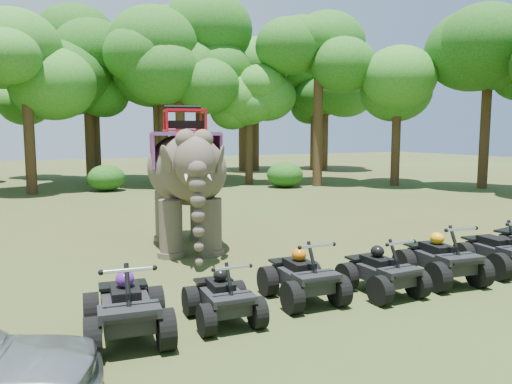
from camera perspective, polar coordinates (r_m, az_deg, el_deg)
ground at (r=11.78m, az=2.68°, el=-9.85°), size 110.00×110.00×0.00m
elephant at (r=14.62m, az=-8.02°, el=1.64°), size 3.20×5.28×4.14m
atv_0 at (r=8.58m, az=-14.62°, el=-11.73°), size 1.59×2.02×1.37m
atv_1 at (r=9.10m, az=-3.82°, el=-11.13°), size 1.27×1.65×1.16m
atv_2 at (r=10.18m, az=5.33°, el=-8.79°), size 1.39×1.83×1.29m
atv_3 at (r=10.88m, az=14.17°, el=-8.08°), size 1.23×1.68×1.24m
atv_4 at (r=12.11m, az=20.41°, el=-6.46°), size 1.61×2.03×1.37m
atv_5 at (r=13.53m, az=26.01°, el=-5.43°), size 1.56×1.98×1.34m
tree_0 at (r=35.04m, az=-17.97°, el=9.20°), size 6.99×6.99×9.98m
tree_1 at (r=31.01m, az=-8.68°, el=9.03°), size 6.41×6.41×9.16m
tree_2 at (r=32.31m, az=-0.81°, el=6.97°), size 4.79×4.79×6.85m
tree_3 at (r=31.44m, az=7.12°, el=9.79°), size 7.00×7.00×10.00m
tree_4 at (r=32.78m, az=15.78°, el=8.10°), size 5.91×5.91×8.44m
tree_5 at (r=32.90m, az=24.80°, el=8.44°), size 6.48×6.48×9.25m
tree_26 at (r=29.77m, az=-24.62°, el=8.43°), size 6.30×6.30×9.01m
tree_28 at (r=44.41m, az=7.90°, el=9.18°), size 7.28×7.28×10.39m
tree_30 at (r=43.58m, az=-0.02°, el=8.18°), size 6.09×6.09×8.71m
tree_32 at (r=32.49m, az=-10.56°, el=8.96°), size 6.47×6.47×9.24m
tree_33 at (r=32.90m, az=-11.18°, el=10.02°), size 7.34×7.34×10.49m
tree_34 at (r=33.99m, az=-18.59°, el=8.16°), size 6.08×6.08×8.68m
tree_35 at (r=34.39m, az=-6.43°, el=10.15°), size 7.50×7.50×10.72m
tree_36 at (r=44.52m, az=6.58°, el=7.37°), size 5.29×5.29×7.56m
tree_37 at (r=39.77m, az=-24.47°, el=6.86°), size 5.29×5.29×7.56m
tree_38 at (r=43.13m, az=-1.62°, el=8.69°), size 6.62×6.62×9.45m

